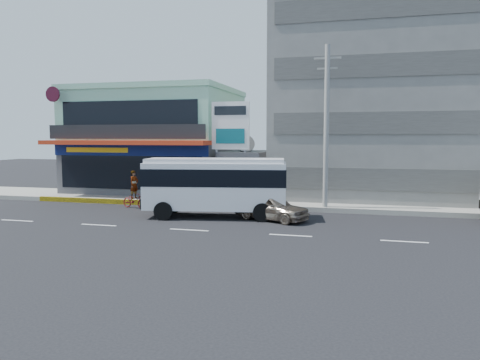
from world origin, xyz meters
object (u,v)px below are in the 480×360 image
object	(u,v)px
billboard	(231,131)
motorcycle_rider	(134,196)
satellite_dish	(244,151)
utility_pole_near	(326,127)
concrete_building	(390,103)
sedan	(271,207)
shop_building	(158,144)
minibus	(215,182)

from	to	relation	value
billboard	motorcycle_rider	xyz separation A→B (m)	(-5.42, -3.48, -4.13)
satellite_dish	utility_pole_near	distance (m)	7.17
concrete_building	billboard	bearing A→B (deg)	-151.08
billboard	sedan	xyz separation A→B (m)	(3.88, -5.50, -4.20)
billboard	utility_pole_near	xyz separation A→B (m)	(6.50, -1.80, 0.22)
satellite_dish	shop_building	bearing A→B (deg)	159.79
concrete_building	motorcycle_rider	world-z (taller)	concrete_building
concrete_building	sedan	world-z (taller)	concrete_building
motorcycle_rider	minibus	bearing A→B (deg)	-17.22
concrete_building	billboard	xyz separation A→B (m)	(-10.50, -5.80, -2.07)
billboard	minibus	xyz separation A→B (m)	(0.63, -5.35, -2.94)
billboard	utility_pole_near	bearing A→B (deg)	-15.48
shop_building	satellite_dish	xyz separation A→B (m)	(8.00, -2.95, -0.42)
sedan	satellite_dish	bearing A→B (deg)	47.81
shop_building	minibus	xyz separation A→B (m)	(8.13, -10.10, -2.01)
satellite_dish	sedan	size ratio (longest dim) A/B	0.35
billboard	minibus	size ratio (longest dim) A/B	0.83
shop_building	billboard	distance (m)	8.92
utility_pole_near	sedan	xyz separation A→B (m)	(-2.62, -3.70, -4.43)
billboard	sedan	world-z (taller)	billboard
concrete_building	utility_pole_near	bearing A→B (deg)	-117.76
billboard	sedan	distance (m)	7.94
billboard	motorcycle_rider	size ratio (longest dim) A/B	2.86
shop_building	concrete_building	bearing A→B (deg)	3.35
sedan	motorcycle_rider	world-z (taller)	motorcycle_rider
utility_pole_near	motorcycle_rider	xyz separation A→B (m)	(-11.92, -1.68, -4.35)
minibus	sedan	bearing A→B (deg)	-2.58
satellite_dish	billboard	xyz separation A→B (m)	(-0.50, -1.80, 1.35)
concrete_building	satellite_dish	world-z (taller)	concrete_building
concrete_building	minibus	distance (m)	15.71
minibus	concrete_building	bearing A→B (deg)	48.50
minibus	sedan	xyz separation A→B (m)	(3.25, -0.15, -1.27)
shop_building	concrete_building	size ratio (longest dim) A/B	0.77
satellite_dish	utility_pole_near	world-z (taller)	utility_pole_near
satellite_dish	motorcycle_rider	world-z (taller)	satellite_dish
billboard	minibus	bearing A→B (deg)	-83.25
utility_pole_near	minibus	xyz separation A→B (m)	(-5.87, -3.55, -3.16)
concrete_building	billboard	distance (m)	12.17
utility_pole_near	shop_building	bearing A→B (deg)	154.94
shop_building	utility_pole_near	distance (m)	15.50
utility_pole_near	sedan	distance (m)	6.34
concrete_building	billboard	world-z (taller)	concrete_building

